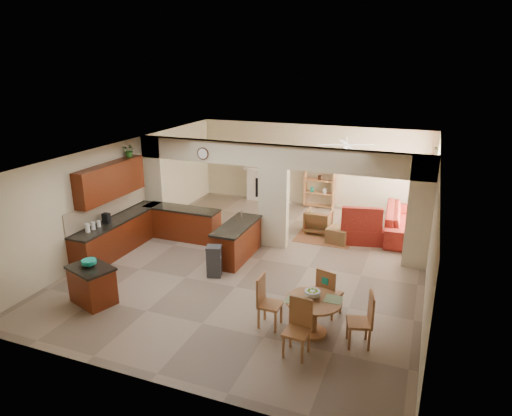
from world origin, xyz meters
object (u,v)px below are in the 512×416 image
at_px(kitchen_island, 92,285).
at_px(armchair, 318,221).
at_px(dining_table, 313,311).
at_px(sofa, 404,222).

relative_size(kitchen_island, armchair, 1.47).
bearing_deg(armchair, dining_table, 103.39).
xyz_separation_m(kitchen_island, sofa, (5.82, 6.40, -0.01)).
height_order(kitchen_island, sofa, kitchen_island).
distance_m(dining_table, sofa, 5.99).
relative_size(kitchen_island, dining_table, 1.06).
bearing_deg(dining_table, armchair, 102.75).
xyz_separation_m(sofa, armchair, (-2.39, -0.66, -0.05)).
xyz_separation_m(dining_table, sofa, (1.21, 5.86, -0.08)).
distance_m(sofa, armchair, 2.48).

